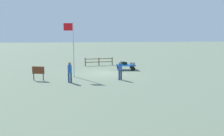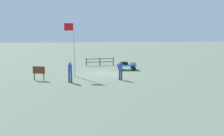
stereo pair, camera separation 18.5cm
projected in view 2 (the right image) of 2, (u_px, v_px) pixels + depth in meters
name	position (u px, v px, depth m)	size (l,w,h in m)	color
ground_plane	(105.00, 73.00, 23.94)	(120.00, 120.00, 0.00)	#61715C
luggage_cart	(126.00, 66.00, 25.96)	(2.06, 1.48, 0.55)	blue
suitcase_olive	(125.00, 63.00, 25.99)	(0.56, 0.37, 0.25)	black
suitcase_tan	(133.00, 64.00, 25.69)	(0.64, 0.51, 0.30)	gray
suitcase_grey	(123.00, 63.00, 26.19)	(0.60, 0.33, 0.28)	#111B51
worker_lead	(121.00, 69.00, 20.74)	(0.41, 0.41, 1.62)	navy
worker_trailing	(70.00, 71.00, 19.67)	(0.42, 0.42, 1.67)	navy
flagpole	(73.00, 44.00, 21.82)	(0.87, 0.12, 4.86)	silver
signboard	(39.00, 71.00, 20.55)	(1.04, 0.33, 1.18)	#4C3319
wooden_fence	(100.00, 61.00, 29.12)	(3.33, 0.54, 0.94)	brown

